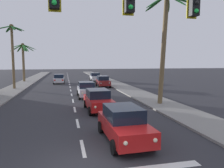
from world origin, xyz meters
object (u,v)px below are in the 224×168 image
object	(u,v)px
sedan_lead_at_stop_bar	(124,123)
sedan_third_in_queue	(98,100)
traffic_signal_mast	(174,21)
sedan_oncoming_far	(59,79)
palm_right_second	(165,31)
sedan_parked_mid_kerb	(95,77)
sedan_fifth_in_queue	(86,89)
sedan_parked_nearest_kerb	(103,81)
palm_left_third	(12,44)
palm_left_farthest	(23,55)

from	to	relation	value
sedan_lead_at_stop_bar	sedan_third_in_queue	xyz separation A→B (m)	(-0.23, 6.70, 0.00)
traffic_signal_mast	sedan_oncoming_far	world-z (taller)	traffic_signal_mast
sedan_oncoming_far	palm_right_second	world-z (taller)	palm_right_second
sedan_third_in_queue	sedan_parked_mid_kerb	world-z (taller)	same
traffic_signal_mast	sedan_fifth_in_queue	world-z (taller)	traffic_signal_mast
sedan_oncoming_far	sedan_parked_mid_kerb	bearing A→B (deg)	25.44
sedan_third_in_queue	sedan_parked_nearest_kerb	xyz separation A→B (m)	(3.24, 16.01, 0.00)
traffic_signal_mast	palm_right_second	distance (m)	11.14
sedan_lead_at_stop_bar	palm_left_third	distance (m)	24.72
sedan_oncoming_far	palm_left_third	xyz separation A→B (m)	(-5.96, -7.16, 5.41)
palm_left_third	sedan_parked_mid_kerb	bearing A→B (deg)	38.98
sedan_oncoming_far	palm_left_third	world-z (taller)	palm_left_third
sedan_lead_at_stop_bar	sedan_parked_nearest_kerb	size ratio (longest dim) A/B	1.00
sedan_parked_mid_kerb	palm_left_farthest	xyz separation A→B (m)	(-13.72, 1.21, 4.34)
sedan_third_in_queue	palm_left_third	size ratio (longest dim) A/B	0.50
palm_left_farthest	sedan_third_in_queue	bearing A→B (deg)	-69.12
sedan_lead_at_stop_bar	palm_left_third	size ratio (longest dim) A/B	0.50
sedan_parked_nearest_kerb	palm_right_second	bearing A→B (deg)	-79.24
sedan_parked_nearest_kerb	palm_left_farthest	size ratio (longest dim) A/B	0.60
sedan_lead_at_stop_bar	sedan_parked_mid_kerb	world-z (taller)	same
sedan_parked_mid_kerb	palm_left_third	bearing A→B (deg)	-141.02
traffic_signal_mast	sedan_parked_mid_kerb	bearing A→B (deg)	86.81
sedan_fifth_in_queue	sedan_parked_mid_kerb	size ratio (longest dim) A/B	1.00
palm_right_second	sedan_parked_nearest_kerb	bearing A→B (deg)	100.76
sedan_third_in_queue	palm_left_third	bearing A→B (deg)	121.88
sedan_fifth_in_queue	palm_right_second	size ratio (longest dim) A/B	0.45
palm_left_farthest	sedan_oncoming_far	bearing A→B (deg)	-33.98
sedan_oncoming_far	sedan_fifth_in_queue	bearing A→B (deg)	-78.13
sedan_parked_mid_kerb	palm_left_third	size ratio (longest dim) A/B	0.49
sedan_lead_at_stop_bar	sedan_oncoming_far	distance (m)	29.45
sedan_parked_mid_kerb	palm_left_third	distance (m)	17.52
sedan_third_in_queue	palm_left_third	world-z (taller)	palm_left_third
sedan_third_in_queue	sedan_fifth_in_queue	distance (m)	6.70
palm_left_third	sedan_parked_nearest_kerb	bearing A→B (deg)	2.94
sedan_lead_at_stop_bar	sedan_oncoming_far	xyz separation A→B (m)	(-3.82, 29.20, 0.00)
traffic_signal_mast	sedan_third_in_queue	bearing A→B (deg)	99.10
sedan_fifth_in_queue	sedan_oncoming_far	distance (m)	16.16
sedan_third_in_queue	palm_right_second	size ratio (longest dim) A/B	0.45
sedan_third_in_queue	sedan_parked_mid_kerb	size ratio (longest dim) A/B	1.01
traffic_signal_mast	sedan_third_in_queue	world-z (taller)	traffic_signal_mast
traffic_signal_mast	palm_left_third	distance (m)	26.82
traffic_signal_mast	sedan_parked_mid_kerb	world-z (taller)	traffic_signal_mast
sedan_fifth_in_queue	sedan_parked_nearest_kerb	size ratio (longest dim) A/B	0.99
sedan_oncoming_far	sedan_parked_mid_kerb	size ratio (longest dim) A/B	1.00
sedan_third_in_queue	palm_left_farthest	xyz separation A→B (m)	(-10.31, 27.04, 4.34)
sedan_parked_nearest_kerb	palm_left_third	distance (m)	13.90
sedan_lead_at_stop_bar	sedan_fifth_in_queue	bearing A→B (deg)	92.10
sedan_lead_at_stop_bar	sedan_parked_nearest_kerb	world-z (taller)	same
sedan_fifth_in_queue	sedan_parked_nearest_kerb	distance (m)	9.95
palm_left_third	traffic_signal_mast	bearing A→B (deg)	-65.76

